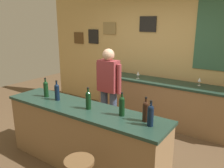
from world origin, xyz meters
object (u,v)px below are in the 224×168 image
(coffee_mug, at_px, (117,72))
(wine_bottle_c, at_px, (88,99))
(wine_bottle_a, at_px, (46,88))
(wine_bottle_e, at_px, (146,111))
(wine_glass_a, at_px, (138,74))
(bartender, at_px, (109,87))
(wine_bottle_d, at_px, (122,105))
(wine_glass_b, at_px, (200,80))
(wine_bottle_f, at_px, (151,115))
(wine_bottle_b, at_px, (57,91))

(coffee_mug, bearing_deg, wine_bottle_c, -66.84)
(wine_bottle_a, xyz_separation_m, wine_bottle_e, (1.71, 0.04, 0.00))
(wine_bottle_c, distance_m, wine_glass_a, 1.98)
(wine_bottle_c, bearing_deg, bartender, 110.32)
(wine_bottle_d, xyz_separation_m, wine_glass_b, (0.42, 2.08, -0.05))
(wine_bottle_f, xyz_separation_m, wine_glass_a, (-1.21, 1.96, -0.05))
(wine_bottle_b, distance_m, wine_bottle_d, 1.12)
(wine_bottle_b, relative_size, wine_bottle_e, 1.00)
(wine_bottle_e, xyz_separation_m, wine_glass_b, (0.09, 2.07, -0.05))
(wine_bottle_e, xyz_separation_m, wine_glass_a, (-1.11, 1.88, -0.05))
(wine_bottle_c, xyz_separation_m, wine_bottle_d, (0.49, 0.07, 0.00))
(wine_bottle_b, height_order, coffee_mug, wine_bottle_b)
(wine_bottle_d, distance_m, wine_glass_b, 2.12)
(wine_bottle_f, distance_m, coffee_mug, 2.75)
(wine_bottle_e, bearing_deg, wine_bottle_d, -178.63)
(wine_bottle_c, bearing_deg, wine_bottle_d, 7.74)
(bartender, relative_size, wine_glass_b, 10.45)
(wine_bottle_d, distance_m, wine_bottle_e, 0.33)
(wine_bottle_a, relative_size, wine_bottle_b, 1.00)
(wine_bottle_a, relative_size, wine_bottle_f, 1.00)
(bartender, bearing_deg, wine_bottle_d, -47.03)
(wine_bottle_f, height_order, wine_glass_b, wine_bottle_f)
(wine_bottle_a, distance_m, wine_glass_b, 2.78)
(wine_bottle_f, bearing_deg, bartender, 142.35)
(wine_bottle_e, relative_size, wine_bottle_f, 1.00)
(wine_bottle_d, bearing_deg, wine_glass_a, 112.58)
(wine_bottle_a, height_order, wine_glass_a, wine_bottle_a)
(wine_bottle_d, bearing_deg, bartender, 132.97)
(wine_bottle_e, relative_size, wine_glass_b, 1.97)
(bartender, distance_m, wine_bottle_a, 1.10)
(wine_bottle_b, relative_size, wine_bottle_f, 1.00)
(wine_bottle_c, xyz_separation_m, wine_bottle_f, (0.92, -0.00, 0.00))
(bartender, xyz_separation_m, wine_bottle_a, (-0.53, -0.96, 0.12))
(coffee_mug, bearing_deg, wine_glass_a, -11.19)
(bartender, height_order, wine_glass_b, bartender)
(bartender, bearing_deg, wine_bottle_f, -37.65)
(wine_bottle_a, bearing_deg, coffee_mug, 89.88)
(wine_bottle_c, bearing_deg, wine_bottle_e, 5.22)
(bartender, xyz_separation_m, wine_glass_b, (1.27, 1.16, 0.07))
(wine_bottle_d, bearing_deg, wine_bottle_f, -9.24)
(wine_glass_a, bearing_deg, coffee_mug, 168.81)
(wine_bottle_f, bearing_deg, wine_bottle_d, 170.76)
(wine_bottle_b, distance_m, wine_bottle_c, 0.63)
(wine_bottle_c, bearing_deg, wine_bottle_f, -0.15)
(wine_bottle_a, bearing_deg, wine_bottle_c, -1.91)
(wine_bottle_a, xyz_separation_m, wine_glass_b, (1.80, 2.11, -0.05))
(wine_bottle_b, relative_size, wine_bottle_c, 1.00)
(wine_bottle_d, xyz_separation_m, wine_bottle_e, (0.33, 0.01, 0.00))
(wine_bottle_b, bearing_deg, wine_bottle_d, 2.62)
(wine_bottle_f, bearing_deg, wine_glass_b, 90.25)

